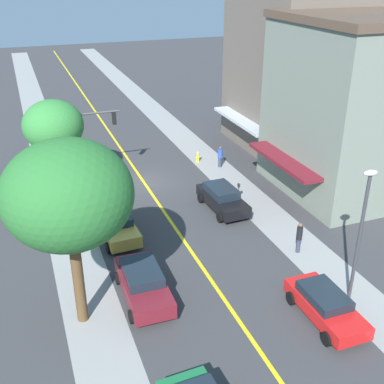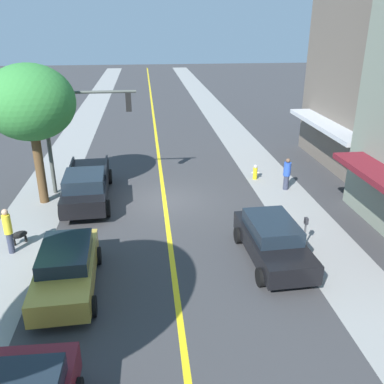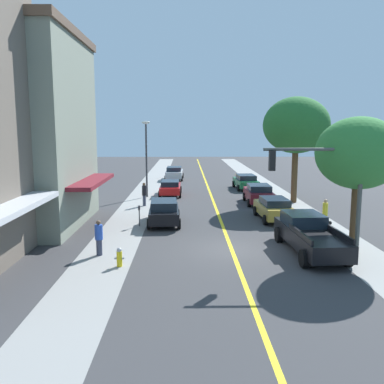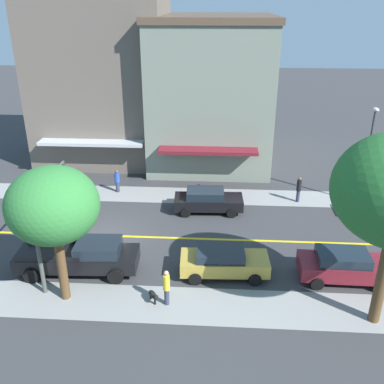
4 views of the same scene
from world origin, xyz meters
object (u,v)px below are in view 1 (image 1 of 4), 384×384
Objects in this scene: street_tree_left_near at (53,126)px; red_sedan_left_curb at (325,305)px; fire_hydrant at (198,157)px; pedestrian_yellow_shirt at (66,209)px; pedestrian_black_shirt at (299,237)px; traffic_light_mast at (79,134)px; parking_meter at (239,190)px; gold_sedan_right_curb at (116,225)px; pedestrian_blue_shirt at (220,156)px; black_sedan_left_curb at (222,198)px; street_tree_right_corner at (68,195)px; street_lamp at (362,223)px; black_pickup_truck at (91,177)px; maroon_sedan_right_curb at (143,283)px; small_dog at (67,213)px.

red_sedan_left_curb is (-9.57, 17.86, -4.10)m from street_tree_left_near.
pedestrian_yellow_shirt reaches higher than fire_hydrant.
traffic_light_mast is at bearing -137.35° from pedestrian_black_shirt.
pedestrian_yellow_shirt is (11.26, -0.91, 0.13)m from parking_meter.
gold_sedan_right_curb is 12.60m from pedestrian_blue_shirt.
pedestrian_black_shirt is at bearing 57.71° from gold_sedan_right_curb.
pedestrian_yellow_shirt reaches higher than pedestrian_blue_shirt.
pedestrian_black_shirt is (0.89, 12.91, 0.09)m from pedestrian_blue_shirt.
traffic_light_mast is at bearing 138.27° from pedestrian_yellow_shirt.
street_tree_right_corner is at bearing -55.67° from black_sedan_left_curb.
traffic_light_mast reaches higher than red_sedan_left_curb.
traffic_light_mast is (9.32, -6.89, 2.87)m from parking_meter.
fire_hydrant is at bearing -90.26° from parking_meter.
red_sedan_left_curb is 2.37× the size of pedestrian_black_shirt.
fire_hydrant is at bearing -88.41° from street_lamp.
red_sedan_left_curb is (1.49, 12.10, -0.13)m from parking_meter.
black_sedan_left_curb is (1.53, 8.35, 0.38)m from fire_hydrant.
street_tree_left_near is 8.80m from gold_sedan_right_curb.
red_sedan_left_curb is 19.17m from black_pickup_truck.
traffic_light_mast is at bearing -61.43° from street_lamp.
black_sedan_left_curb is at bearing 79.59° from fire_hydrant.
parking_meter is at bearing 55.36° from black_pickup_truck.
pedestrian_blue_shirt reaches higher than parking_meter.
pedestrian_yellow_shirt is at bearing 87.62° from street_tree_left_near.
street_lamp reaches higher than pedestrian_yellow_shirt.
red_sedan_left_curb is 0.96× the size of black_sedan_left_curb.
street_lamp is at bearing 91.59° from fire_hydrant.
pedestrian_yellow_shirt is at bearing -4.61° from parking_meter.
black_pickup_truck is at bearing -178.25° from maroon_sedan_right_curb.
red_sedan_left_curb is at bearing 32.33° from gold_sedan_right_curb.
street_lamp is 17.75m from small_dog.
traffic_light_mast is 11.27m from black_sedan_left_curb.
parking_meter is 6.13m from pedestrian_blue_shirt.
street_tree_left_near reaches higher than red_sedan_left_curb.
pedestrian_yellow_shirt is (11.82, -12.15, -3.10)m from street_lamp.
parking_meter is 8.88m from gold_sedan_right_curb.
black_sedan_left_curb is (-7.81, 7.57, -2.93)m from traffic_light_mast.
black_sedan_left_curb is 0.73× the size of black_pickup_truck.
street_tree_right_corner reaches higher than street_lamp.
street_tree_left_near is 6.19m from pedestrian_yellow_shirt.
street_tree_left_near is at bearing -130.36° from pedestrian_black_shirt.
small_dog is (1.86, 5.34, -3.34)m from traffic_light_mast.
black_pickup_truck is (0.15, -13.34, 0.07)m from maroon_sedan_right_curb.
street_lamp is 13.71m from gold_sedan_right_curb.
street_tree_right_corner reaches higher than pedestrian_black_shirt.
pedestrian_blue_shirt is (-10.17, -0.42, 0.00)m from black_pickup_truck.
pedestrian_yellow_shirt is at bearing -162.82° from maroon_sedan_right_curb.
pedestrian_yellow_shirt is at bearing -45.79° from street_lamp.
gold_sedan_right_curb is at bearing 46.99° from fire_hydrant.
street_lamp is at bearing 122.47° from pedestrian_blue_shirt.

